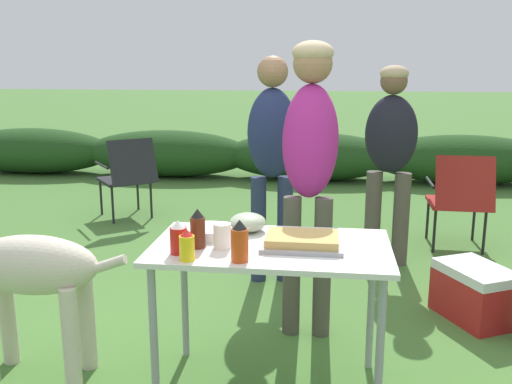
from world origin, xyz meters
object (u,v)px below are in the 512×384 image
(folding_table, at_px, (271,261))
(camp_chair_near_hedge, at_px, (128,174))
(cooler_box, at_px, (475,293))
(mustard_bottle, at_px, (187,245))
(standing_person_in_navy_coat, at_px, (272,149))
(mixing_bowl, at_px, (248,222))
(food_tray, at_px, (302,241))
(dog, at_px, (21,271))
(bbq_sauce_bottle, at_px, (198,229))
(camp_chair_green_behind_table, at_px, (460,197))
(standing_person_with_beanie, at_px, (310,147))
(plate_stack, at_px, (208,232))
(ketchup_bottle, at_px, (178,238))
(hot_sauce_bottle, at_px, (240,242))
(standing_person_in_gray_fleece, at_px, (391,146))
(paper_cup_stack, at_px, (222,236))

(folding_table, relative_size, camp_chair_near_hedge, 1.32)
(camp_chair_near_hedge, xyz_separation_m, cooler_box, (2.93, -1.97, -0.30))
(mustard_bottle, xyz_separation_m, standing_person_in_navy_coat, (0.19, 1.69, 0.17))
(mixing_bowl, xyz_separation_m, camp_chair_near_hedge, (-1.62, 2.71, -0.32))
(camp_chair_near_hedge, bearing_deg, folding_table, -97.50)
(food_tray, relative_size, mixing_bowl, 2.03)
(food_tray, height_order, mixing_bowl, mixing_bowl)
(mixing_bowl, relative_size, dog, 0.17)
(standing_person_in_navy_coat, relative_size, cooler_box, 2.81)
(bbq_sauce_bottle, height_order, camp_chair_green_behind_table, bbq_sauce_bottle)
(food_tray, height_order, standing_person_with_beanie, standing_person_with_beanie)
(plate_stack, relative_size, standing_person_with_beanie, 0.13)
(food_tray, xyz_separation_m, ketchup_bottle, (-0.54, -0.17, 0.05))
(camp_chair_green_behind_table, bearing_deg, hot_sauce_bottle, -118.56)
(dog, bearing_deg, mixing_bowl, -79.15)
(camp_chair_near_hedge, bearing_deg, mustard_bottle, -104.37)
(standing_person_in_navy_coat, xyz_separation_m, cooler_box, (1.32, -0.49, -0.80))
(mustard_bottle, bearing_deg, standing_person_in_gray_fleece, 64.24)
(ketchup_bottle, height_order, standing_person_with_beanie, standing_person_with_beanie)
(cooler_box, bearing_deg, mustard_bottle, 101.17)
(food_tray, distance_m, dog, 1.40)
(standing_person_with_beanie, height_order, standing_person_in_navy_coat, standing_person_with_beanie)
(mixing_bowl, xyz_separation_m, dog, (-1.10, -0.22, -0.23))
(ketchup_bottle, xyz_separation_m, standing_person_with_beanie, (0.54, 0.91, 0.28))
(dog, bearing_deg, mustard_bottle, -105.10)
(ketchup_bottle, distance_m, camp_chair_green_behind_table, 3.05)
(folding_table, height_order, plate_stack, plate_stack)
(camp_chair_near_hedge, height_order, cooler_box, camp_chair_near_hedge)
(mixing_bowl, height_order, bbq_sauce_bottle, bbq_sauce_bottle)
(hot_sauce_bottle, bearing_deg, paper_cup_stack, 122.68)
(plate_stack, relative_size, bbq_sauce_bottle, 1.22)
(mustard_bottle, relative_size, hot_sauce_bottle, 0.76)
(paper_cup_stack, distance_m, ketchup_bottle, 0.20)
(plate_stack, height_order, standing_person_with_beanie, standing_person_with_beanie)
(folding_table, distance_m, ketchup_bottle, 0.45)
(food_tray, bearing_deg, dog, -179.55)
(food_tray, distance_m, cooler_box, 1.52)
(hot_sauce_bottle, distance_m, ketchup_bottle, 0.29)
(bbq_sauce_bottle, height_order, camp_chair_near_hedge, bbq_sauce_bottle)
(camp_chair_green_behind_table, bearing_deg, paper_cup_stack, -122.07)
(plate_stack, distance_m, mixing_bowl, 0.21)
(food_tray, xyz_separation_m, dog, (-1.39, -0.01, -0.21))
(folding_table, bearing_deg, standing_person_in_navy_coat, 95.70)
(ketchup_bottle, xyz_separation_m, cooler_box, (1.57, 1.12, -0.64))
(standing_person_in_navy_coat, bearing_deg, dog, -137.24)
(dog, distance_m, camp_chair_green_behind_table, 3.48)
(food_tray, bearing_deg, cooler_box, 42.74)
(standing_person_in_gray_fleece, bearing_deg, camp_chair_near_hedge, 167.02)
(bbq_sauce_bottle, xyz_separation_m, cooler_box, (1.50, 1.03, -0.66))
(plate_stack, distance_m, mustard_bottle, 0.35)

